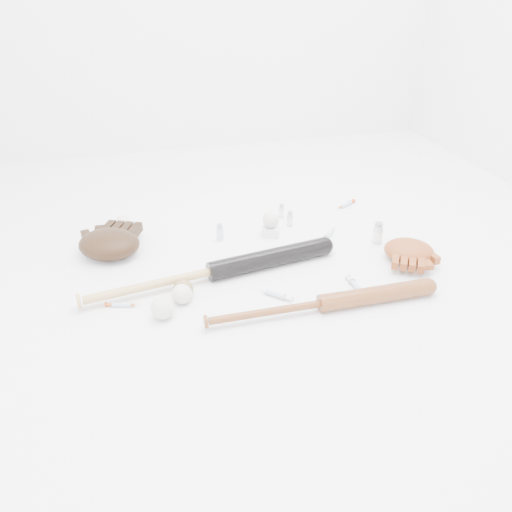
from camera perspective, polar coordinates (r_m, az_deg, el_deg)
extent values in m
plane|color=white|center=(1.94, 0.91, -1.19)|extent=(3.00, 3.00, 0.00)
cube|color=gold|center=(2.28, -14.12, 2.97)|extent=(0.07, 0.09, 0.00)
cube|color=white|center=(2.16, 1.66, 2.88)|extent=(0.09, 0.09, 0.04)
sphere|color=silver|center=(2.14, 1.68, 4.18)|extent=(0.07, 0.07, 0.07)
sphere|color=silver|center=(1.74, -8.47, -4.34)|extent=(0.07, 0.07, 0.07)
sphere|color=silver|center=(2.27, -15.00, 3.62)|extent=(0.07, 0.07, 0.07)
sphere|color=silver|center=(1.68, -10.65, -5.86)|extent=(0.08, 0.08, 0.08)
sphere|color=olive|center=(1.77, -8.33, -3.81)|extent=(0.07, 0.07, 0.07)
cylinder|color=silver|center=(2.24, 3.91, 4.26)|extent=(0.03, 0.03, 0.07)
cylinder|color=silver|center=(2.31, 2.92, 5.16)|extent=(0.03, 0.03, 0.07)
cylinder|color=silver|center=(2.12, -4.15, 2.72)|extent=(0.03, 0.03, 0.07)
cylinder|color=silver|center=(2.15, 13.75, 2.57)|extent=(0.04, 0.04, 0.09)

